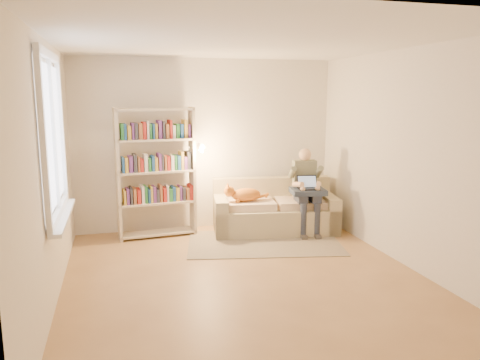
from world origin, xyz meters
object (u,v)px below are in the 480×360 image
object	(u,v)px
cat	(246,194)
bookshelf	(156,166)
sofa	(274,212)
laptop	(303,185)
person	(306,186)

from	to	relation	value
cat	bookshelf	size ratio (longest dim) A/B	0.36
sofa	bookshelf	distance (m)	1.92
sofa	laptop	size ratio (longest dim) A/B	5.93
person	laptop	xyz separation A→B (m)	(-0.08, -0.09, 0.02)
person	cat	size ratio (longest dim) A/B	1.84
sofa	laptop	distance (m)	0.64
laptop	cat	bearing A→B (deg)	171.53
sofa	person	xyz separation A→B (m)	(0.42, -0.21, 0.44)
bookshelf	sofa	bearing A→B (deg)	-10.48
cat	laptop	bearing A→B (deg)	-8.47
person	laptop	distance (m)	0.12
sofa	cat	xyz separation A→B (m)	(-0.46, -0.05, 0.32)
cat	laptop	world-z (taller)	laptop
sofa	laptop	bearing A→B (deg)	-32.38
sofa	cat	world-z (taller)	sofa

